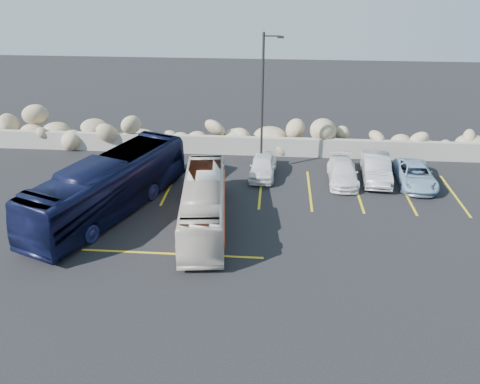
# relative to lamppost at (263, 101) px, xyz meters

# --- Properties ---
(ground) EXTENTS (90.00, 90.00, 0.00)m
(ground) POSITION_rel_lamppost_xyz_m (-2.56, -9.50, -4.30)
(ground) COLOR black
(ground) RESTS_ON ground
(seawall) EXTENTS (60.00, 0.40, 1.20)m
(seawall) POSITION_rel_lamppost_xyz_m (-2.56, 2.50, -3.70)
(seawall) COLOR #99988B
(seawall) RESTS_ON ground
(riprap_pile) EXTENTS (54.00, 2.80, 2.60)m
(riprap_pile) POSITION_rel_lamppost_xyz_m (-2.56, 3.70, -3.00)
(riprap_pile) COLOR tan
(riprap_pile) RESTS_ON ground
(parking_lines) EXTENTS (18.16, 9.36, 0.01)m
(parking_lines) POSITION_rel_lamppost_xyz_m (2.09, -3.93, -4.29)
(parking_lines) COLOR gold
(parking_lines) RESTS_ON ground
(lamppost) EXTENTS (1.14, 0.18, 8.00)m
(lamppost) POSITION_rel_lamppost_xyz_m (0.00, 0.00, 0.00)
(lamppost) COLOR #2A2826
(lamppost) RESTS_ON ground
(vintage_bus) EXTENTS (2.77, 8.26, 2.26)m
(vintage_bus) POSITION_rel_lamppost_xyz_m (-2.49, -6.71, -3.17)
(vintage_bus) COLOR beige
(vintage_bus) RESTS_ON ground
(tour_coach) EXTENTS (5.93, 10.43, 2.86)m
(tour_coach) POSITION_rel_lamppost_xyz_m (-7.33, -5.77, -2.87)
(tour_coach) COLOR #0F1334
(tour_coach) RESTS_ON ground
(car_a) EXTENTS (1.64, 3.65, 1.22)m
(car_a) POSITION_rel_lamppost_xyz_m (0.09, -0.78, -3.69)
(car_a) COLOR white
(car_a) RESTS_ON ground
(car_b) EXTENTS (1.76, 4.31, 1.39)m
(car_b) POSITION_rel_lamppost_xyz_m (6.58, -0.74, -3.60)
(car_b) COLOR #A9A9AE
(car_b) RESTS_ON ground
(car_c) EXTENTS (1.70, 3.97, 1.14)m
(car_c) POSITION_rel_lamppost_xyz_m (4.65, -1.20, -3.73)
(car_c) COLOR white
(car_c) RESTS_ON ground
(car_d) EXTENTS (2.06, 4.21, 1.15)m
(car_d) POSITION_rel_lamppost_xyz_m (8.67, -1.27, -3.72)
(car_d) COLOR #8DAAC9
(car_d) RESTS_ON ground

